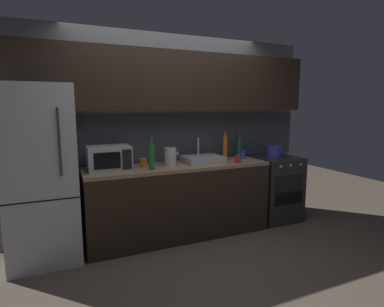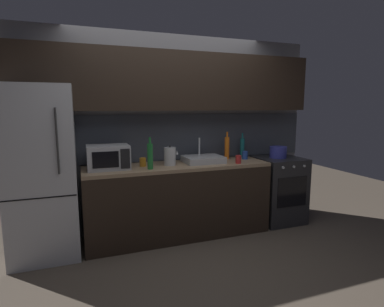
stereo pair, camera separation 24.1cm
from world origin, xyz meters
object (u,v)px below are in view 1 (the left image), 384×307
Objects in this scene: refrigerator at (41,175)px; mug_blue at (243,155)px; wine_bottle_teal at (239,147)px; cooking_pot at (274,151)px; wine_bottle_orange at (225,147)px; oven_range at (274,188)px; mug_red at (238,159)px; wine_bottle_green at (152,156)px; microwave at (109,158)px; kettle at (170,156)px; mug_amber at (143,163)px.

refrigerator reaches higher than mug_blue.
wine_bottle_teal is 0.20m from mug_blue.
mug_blue is 0.49m from cooking_pot.
wine_bottle_orange is 1.09× the size of wine_bottle_teal.
refrigerator is at bearing 179.98° from oven_range.
cooking_pot is at bearing 14.56° from mug_red.
oven_range is 2.49× the size of wine_bottle_green.
oven_range is 1.94m from wine_bottle_green.
mug_blue is at bearing -27.47° from wine_bottle_orange.
wine_bottle_green reaches higher than wine_bottle_teal.
oven_range is at bearing -3.13° from cooking_pot.
microwave is 4.58× the size of mug_red.
mug_blue is (2.45, 0.05, 0.05)m from refrigerator.
wine_bottle_green reaches higher than cooking_pot.
kettle is at bearing -179.90° from oven_range.
mug_blue is (1.33, 0.22, -0.10)m from wine_bottle_green.
mug_amber is 1.38m from mug_blue.
mug_red reaches higher than oven_range.
kettle is 0.66× the size of wine_bottle_green.
wine_bottle_teal reaches higher than microwave.
cooking_pot is (0.71, 0.19, 0.03)m from mug_red.
wine_bottle_green reaches higher than mug_amber.
mug_amber is at bearing 169.44° from mug_red.
mug_red is 0.74m from cooking_pot.
microwave is 1.26× the size of wine_bottle_orange.
wine_bottle_orange is at bearing -167.18° from wine_bottle_teal.
kettle is at bearing -5.80° from mug_amber.
wine_bottle_teal is 0.49m from cooking_pot.
oven_range is at bearing 13.99° from mug_red.
kettle reaches higher than mug_red.
oven_range is 2.70× the size of wine_bottle_teal.
wine_bottle_green is 1.35m from mug_blue.
cooking_pot is at bearing 176.87° from oven_range.
cooking_pot is at bearing -27.35° from wine_bottle_teal.
cooking_pot is at bearing -6.23° from mug_blue.
oven_range is 0.53m from cooking_pot.
wine_bottle_teal is at bearing 152.65° from cooking_pot.
mug_amber is at bearing -178.99° from mug_blue.
mug_blue is at bearing 1.25° from refrigerator.
mug_red is at bearing -124.35° from wine_bottle_teal.
kettle reaches higher than cooking_pot.
microwave is at bearing 172.46° from mug_red.
kettle is at bearing -179.85° from cooking_pot.
wine_bottle_orange reaches higher than cooking_pot.
wine_bottle_green is at bearing -8.28° from refrigerator.
wine_bottle_teal is (1.11, 0.23, 0.03)m from kettle.
wine_bottle_teal is 3.30× the size of mug_amber.
wine_bottle_green reaches higher than mug_red.
oven_range is 8.96× the size of mug_red.
oven_range is 1.66m from kettle.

